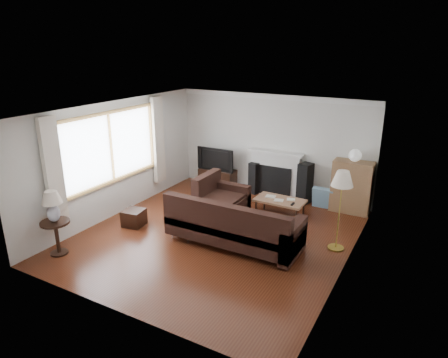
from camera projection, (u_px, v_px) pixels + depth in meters
The scene contains 17 objects.
room at pixel (216, 176), 7.56m from camera, with size 5.10×5.60×2.54m.
window at pixel (111, 147), 8.43m from camera, with size 0.12×2.74×1.54m, color brown.
curtain_near at pixel (54, 174), 7.19m from camera, with size 0.10×0.35×2.10m, color silver.
curtain_far at pixel (158, 140), 9.71m from camera, with size 0.10×0.35×2.10m, color silver.
fireplace at pixel (275, 173), 9.90m from camera, with size 1.40×0.26×1.15m, color white.
tv_stand at pixel (218, 178), 10.61m from camera, with size 0.97×0.43×0.48m, color black.
television at pixel (217, 158), 10.43m from camera, with size 1.04×0.14×0.60m, color black.
speaker_left at pixel (255, 178), 10.11m from camera, with size 0.22×0.27×0.80m, color black.
speaker_right at pixel (305, 183), 9.46m from camera, with size 0.27×0.32×0.97m, color black.
bookshelf at pixel (352, 187), 8.92m from camera, with size 0.86×0.41×1.18m, color olive.
globe_lamp at pixel (355, 155), 8.68m from camera, with size 0.27×0.27×0.27m, color white.
sectional_sofa at pixel (234, 223), 7.48m from camera, with size 2.75×2.01×0.89m, color black.
coffee_table at pixel (280, 208), 8.75m from camera, with size 1.07×0.58×0.42m, color #906345.
footstool at pixel (134, 218), 8.36m from camera, with size 0.41×0.41×0.34m, color black.
floor_lamp at pixel (339, 211), 7.21m from camera, with size 0.39×0.39×1.52m, color #B09B3D.
side_table at pixel (57, 238), 7.18m from camera, with size 0.51×0.51×0.64m, color black.
table_lamp at pixel (53, 207), 6.98m from camera, with size 0.35×0.35×0.57m, color silver.
Camera 1 is at (3.61, -6.20, 3.63)m, focal length 32.00 mm.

